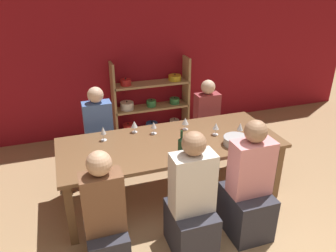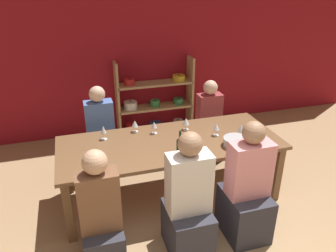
{
  "view_description": "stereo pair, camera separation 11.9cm",
  "coord_description": "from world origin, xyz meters",
  "px_view_note": "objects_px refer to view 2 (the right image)",
  "views": [
    {
      "loc": [
        -1.04,
        -1.37,
        2.49
      ],
      "look_at": [
        0.07,
        1.87,
        0.9
      ],
      "focal_mm": 35.0,
      "sensor_mm": 36.0,
      "label": 1
    },
    {
      "loc": [
        -0.93,
        -1.41,
        2.49
      ],
      "look_at": [
        0.07,
        1.87,
        0.9
      ],
      "focal_mm": 35.0,
      "sensor_mm": 36.0,
      "label": 2
    }
  ],
  "objects_px": {
    "mixing_bowl": "(236,142)",
    "person_far_a": "(102,142)",
    "wine_glass_red_a": "(250,129)",
    "wine_glass_red_e": "(216,127)",
    "wine_glass_white_b": "(135,124)",
    "cell_phone": "(261,139)",
    "person_near_c": "(246,195)",
    "wine_glass_white_c": "(103,130)",
    "dining_table": "(170,147)",
    "wine_glass_red_b": "(154,125)",
    "wine_bottle_green": "(180,147)",
    "shelf_unit": "(154,104)",
    "person_near_b": "(101,223)",
    "wine_glass_red_d": "(186,122)",
    "wine_glass_white_a": "(241,128)",
    "person_near_a": "(188,210)",
    "wine_glass_red_c": "(187,138)",
    "wine_glass_red_f": "(265,136)",
    "person_far_b": "(208,129)"
  },
  "relations": [
    {
      "from": "person_near_b",
      "to": "wine_glass_red_e",
      "type": "bearing_deg",
      "value": 28.16
    },
    {
      "from": "wine_glass_red_c",
      "to": "person_near_c",
      "type": "distance_m",
      "value": 0.86
    },
    {
      "from": "wine_glass_red_a",
      "to": "wine_glass_red_b",
      "type": "distance_m",
      "value": 1.12
    },
    {
      "from": "wine_bottle_green",
      "to": "wine_glass_red_a",
      "type": "relative_size",
      "value": 1.72
    },
    {
      "from": "shelf_unit",
      "to": "wine_glass_red_b",
      "type": "bearing_deg",
      "value": -104.4
    },
    {
      "from": "wine_glass_red_c",
      "to": "wine_glass_red_e",
      "type": "bearing_deg",
      "value": 21.26
    },
    {
      "from": "wine_glass_white_b",
      "to": "person_near_b",
      "type": "bearing_deg",
      "value": -115.91
    },
    {
      "from": "wine_glass_red_b",
      "to": "wine_glass_white_b",
      "type": "bearing_deg",
      "value": 152.69
    },
    {
      "from": "wine_glass_red_b",
      "to": "wine_glass_white_a",
      "type": "distance_m",
      "value": 1.02
    },
    {
      "from": "person_near_a",
      "to": "person_far_a",
      "type": "distance_m",
      "value": 1.76
    },
    {
      "from": "wine_glass_red_e",
      "to": "cell_phone",
      "type": "distance_m",
      "value": 0.53
    },
    {
      "from": "wine_bottle_green",
      "to": "wine_glass_red_e",
      "type": "height_order",
      "value": "wine_bottle_green"
    },
    {
      "from": "wine_glass_red_f",
      "to": "person_near_a",
      "type": "relative_size",
      "value": 0.12
    },
    {
      "from": "wine_glass_white_a",
      "to": "wine_glass_red_e",
      "type": "relative_size",
      "value": 1.07
    },
    {
      "from": "wine_glass_white_b",
      "to": "person_far_b",
      "type": "relative_size",
      "value": 0.13
    },
    {
      "from": "wine_bottle_green",
      "to": "wine_glass_red_f",
      "type": "bearing_deg",
      "value": -1.12
    },
    {
      "from": "dining_table",
      "to": "person_far_a",
      "type": "xyz_separation_m",
      "value": [
        -0.72,
        0.77,
        -0.21
      ]
    },
    {
      "from": "cell_phone",
      "to": "person_near_b",
      "type": "xyz_separation_m",
      "value": [
        -1.93,
        -0.54,
        -0.3
      ]
    },
    {
      "from": "wine_glass_red_d",
      "to": "person_far_a",
      "type": "distance_m",
      "value": 1.19
    },
    {
      "from": "wine_glass_white_b",
      "to": "wine_glass_white_c",
      "type": "relative_size",
      "value": 0.87
    },
    {
      "from": "wine_glass_red_c",
      "to": "wine_glass_red_f",
      "type": "height_order",
      "value": "wine_glass_red_f"
    },
    {
      "from": "cell_phone",
      "to": "person_near_c",
      "type": "xyz_separation_m",
      "value": [
        -0.49,
        -0.58,
        -0.28
      ]
    },
    {
      "from": "wine_glass_white_b",
      "to": "person_near_c",
      "type": "distance_m",
      "value": 1.53
    },
    {
      "from": "wine_glass_white_b",
      "to": "cell_phone",
      "type": "bearing_deg",
      "value": -24.37
    },
    {
      "from": "mixing_bowl",
      "to": "wine_bottle_green",
      "type": "xyz_separation_m",
      "value": [
        -0.68,
        -0.05,
        0.07
      ]
    },
    {
      "from": "person_near_a",
      "to": "wine_glass_red_c",
      "type": "bearing_deg",
      "value": 71.79
    },
    {
      "from": "person_near_b",
      "to": "dining_table",
      "type": "bearing_deg",
      "value": 41.26
    },
    {
      "from": "wine_glass_red_b",
      "to": "person_far_b",
      "type": "xyz_separation_m",
      "value": [
        0.94,
        0.51,
        -0.41
      ]
    },
    {
      "from": "wine_glass_white_b",
      "to": "person_near_b",
      "type": "xyz_separation_m",
      "value": [
        -0.56,
        -1.16,
        -0.4
      ]
    },
    {
      "from": "wine_bottle_green",
      "to": "wine_glass_red_a",
      "type": "height_order",
      "value": "wine_bottle_green"
    },
    {
      "from": "wine_glass_white_b",
      "to": "person_far_a",
      "type": "bearing_deg",
      "value": 133.89
    },
    {
      "from": "shelf_unit",
      "to": "wine_bottle_green",
      "type": "xyz_separation_m",
      "value": [
        -0.29,
        -2.22,
        0.38
      ]
    },
    {
      "from": "mixing_bowl",
      "to": "person_far_a",
      "type": "bearing_deg",
      "value": 142.28
    },
    {
      "from": "shelf_unit",
      "to": "cell_phone",
      "type": "xyz_separation_m",
      "value": [
        0.74,
        -2.11,
        0.27
      ]
    },
    {
      "from": "wine_glass_red_a",
      "to": "wine_glass_white_c",
      "type": "bearing_deg",
      "value": 163.39
    },
    {
      "from": "dining_table",
      "to": "person_far_a",
      "type": "height_order",
      "value": "person_far_a"
    },
    {
      "from": "dining_table",
      "to": "wine_glass_red_a",
      "type": "xyz_separation_m",
      "value": [
        0.89,
        -0.21,
        0.2
      ]
    },
    {
      "from": "wine_glass_white_b",
      "to": "person_near_c",
      "type": "bearing_deg",
      "value": -53.91
    },
    {
      "from": "wine_glass_red_f",
      "to": "person_near_a",
      "type": "xyz_separation_m",
      "value": [
        -1.08,
        -0.5,
        -0.38
      ]
    },
    {
      "from": "wine_glass_red_b",
      "to": "wine_glass_red_f",
      "type": "xyz_separation_m",
      "value": [
        1.11,
        -0.63,
        0.0
      ]
    },
    {
      "from": "dining_table",
      "to": "wine_glass_white_b",
      "type": "distance_m",
      "value": 0.53
    },
    {
      "from": "shelf_unit",
      "to": "person_near_b",
      "type": "xyz_separation_m",
      "value": [
        -1.18,
        -2.65,
        -0.04
      ]
    },
    {
      "from": "dining_table",
      "to": "person_near_a",
      "type": "relative_size",
      "value": 1.97
    },
    {
      "from": "wine_glass_red_d",
      "to": "person_near_c",
      "type": "height_order",
      "value": "person_near_c"
    },
    {
      "from": "cell_phone",
      "to": "person_near_c",
      "type": "distance_m",
      "value": 0.81
    },
    {
      "from": "dining_table",
      "to": "wine_glass_red_b",
      "type": "height_order",
      "value": "wine_glass_red_b"
    },
    {
      "from": "dining_table",
      "to": "person_far_a",
      "type": "bearing_deg",
      "value": 133.23
    },
    {
      "from": "wine_glass_red_a",
      "to": "wine_glass_red_e",
      "type": "relative_size",
      "value": 1.16
    },
    {
      "from": "wine_glass_red_a",
      "to": "person_far_a",
      "type": "bearing_deg",
      "value": 148.88
    },
    {
      "from": "wine_glass_white_c",
      "to": "person_near_c",
      "type": "xyz_separation_m",
      "value": [
        1.26,
        -1.11,
        -0.39
      ]
    }
  ]
}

